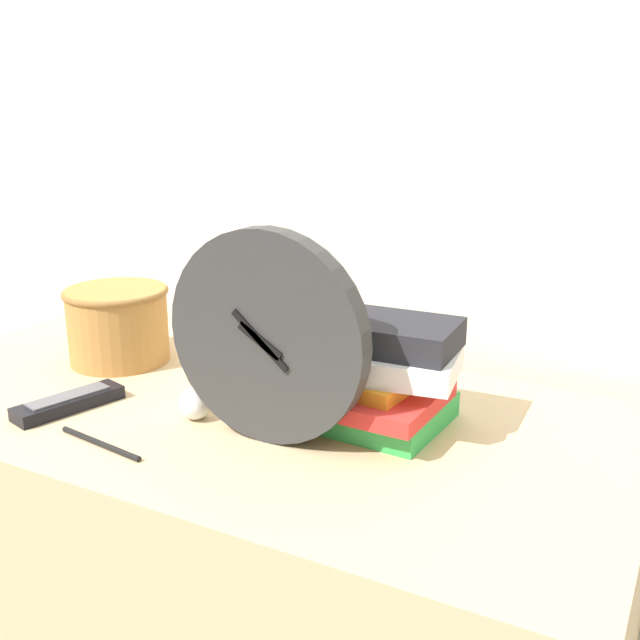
% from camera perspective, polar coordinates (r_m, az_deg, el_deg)
% --- Properties ---
extents(wall_back, '(6.00, 0.04, 2.40)m').
position_cam_1_polar(wall_back, '(1.40, 1.73, 17.00)').
color(wall_back, silver).
rests_on(wall_back, ground_plane).
extents(desk, '(1.20, 0.60, 0.74)m').
position_cam_1_polar(desk, '(1.36, -6.09, -20.81)').
color(desk, tan).
rests_on(desk, ground_plane).
extents(desk_clock, '(0.30, 0.03, 0.30)m').
position_cam_1_polar(desk_clock, '(1.00, -4.12, -1.32)').
color(desk_clock, '#333333').
rests_on(desk_clock, desk).
extents(book_stack, '(0.27, 0.20, 0.16)m').
position_cam_1_polar(book_stack, '(1.07, 3.71, -4.28)').
color(book_stack, green).
rests_on(book_stack, desk).
extents(basket, '(0.18, 0.18, 0.13)m').
position_cam_1_polar(basket, '(1.37, -15.15, -0.15)').
color(basket, '#B27A3D').
rests_on(basket, desk).
extents(tv_remote, '(0.09, 0.17, 0.02)m').
position_cam_1_polar(tv_remote, '(1.20, -18.60, -5.97)').
color(tv_remote, black).
rests_on(tv_remote, desk).
extents(crumpled_paper_ball, '(0.05, 0.05, 0.05)m').
position_cam_1_polar(crumpled_paper_ball, '(1.12, -9.49, -6.27)').
color(crumpled_paper_ball, white).
rests_on(crumpled_paper_ball, desk).
extents(pen, '(0.16, 0.03, 0.01)m').
position_cam_1_polar(pen, '(1.07, -16.40, -9.01)').
color(pen, black).
rests_on(pen, desk).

